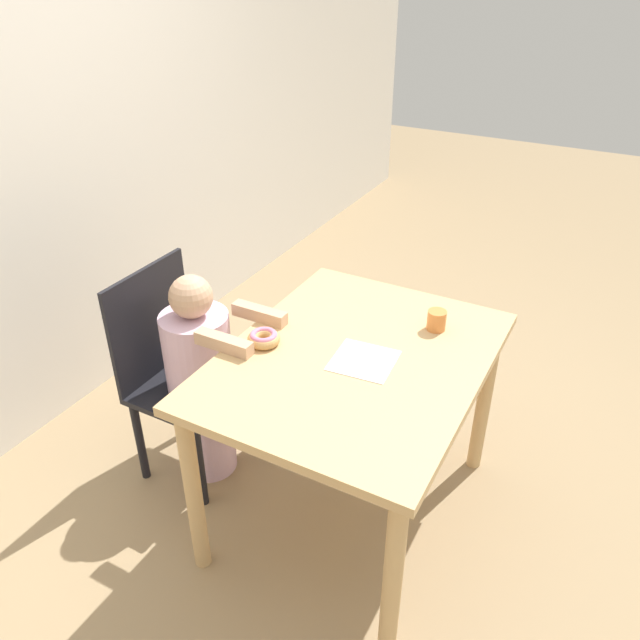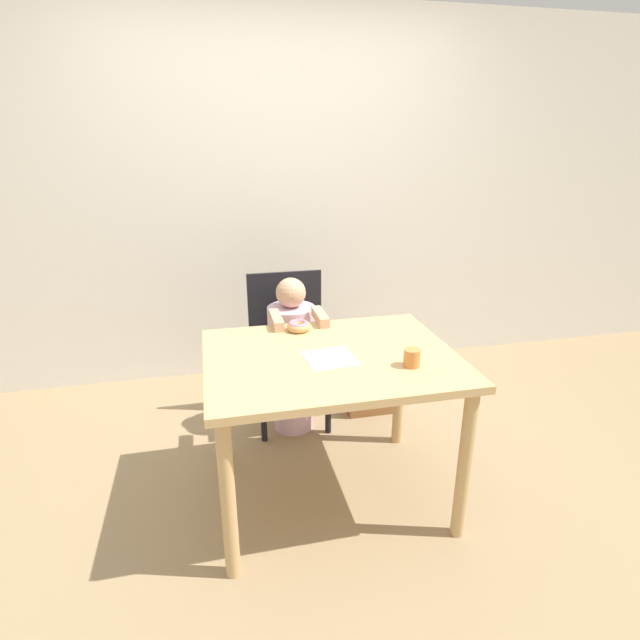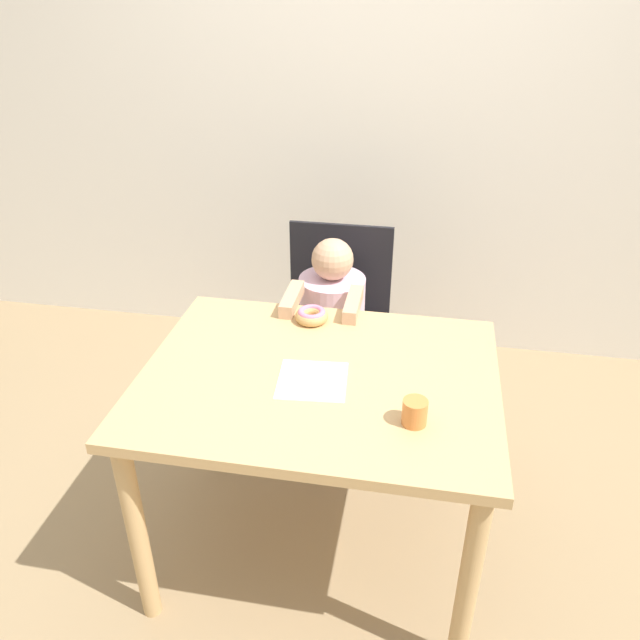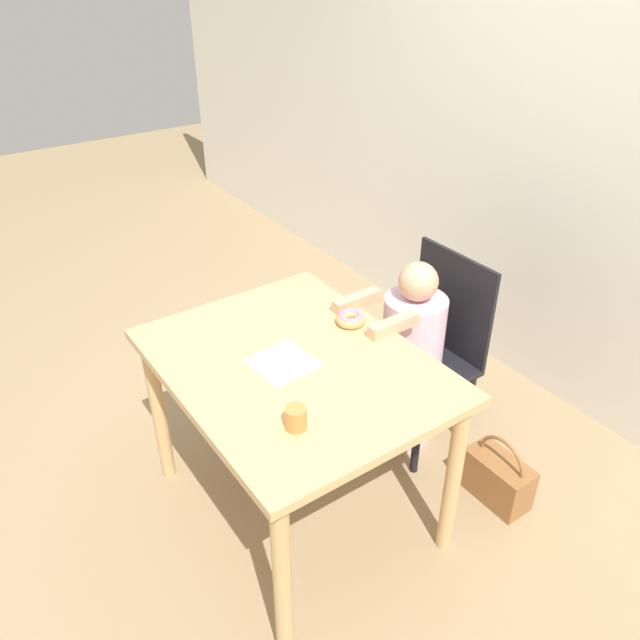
% 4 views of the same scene
% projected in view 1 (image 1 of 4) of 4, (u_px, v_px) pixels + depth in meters
% --- Properties ---
extents(ground_plane, '(12.00, 12.00, 0.00)m').
position_uv_depth(ground_plane, '(350.00, 508.00, 2.57)').
color(ground_plane, '#997F5B').
extents(wall_back, '(8.00, 0.05, 2.50)m').
position_uv_depth(wall_back, '(17.00, 156.00, 2.56)').
color(wall_back, silver).
rests_on(wall_back, ground_plane).
extents(dining_table, '(1.11, 0.87, 0.76)m').
position_uv_depth(dining_table, '(354.00, 381.00, 2.23)').
color(dining_table, tan).
rests_on(dining_table, ground_plane).
extents(chair, '(0.45, 0.38, 0.92)m').
position_uv_depth(chair, '(178.00, 371.00, 2.59)').
color(chair, black).
rests_on(chair, ground_plane).
extents(child_figure, '(0.28, 0.48, 0.94)m').
position_uv_depth(child_figure, '(202.00, 381.00, 2.55)').
color(child_figure, silver).
rests_on(child_figure, ground_plane).
extents(donut, '(0.12, 0.12, 0.05)m').
position_uv_depth(donut, '(264.00, 338.00, 2.23)').
color(donut, tan).
rests_on(donut, dining_table).
extents(napkin, '(0.23, 0.23, 0.00)m').
position_uv_depth(napkin, '(364.00, 360.00, 2.15)').
color(napkin, white).
rests_on(napkin, dining_table).
extents(handbag, '(0.29, 0.15, 0.32)m').
position_uv_depth(handbag, '(259.00, 380.00, 3.14)').
color(handbag, brown).
rests_on(handbag, ground_plane).
extents(cup, '(0.07, 0.07, 0.08)m').
position_uv_depth(cup, '(437.00, 320.00, 2.31)').
color(cup, orange).
rests_on(cup, dining_table).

